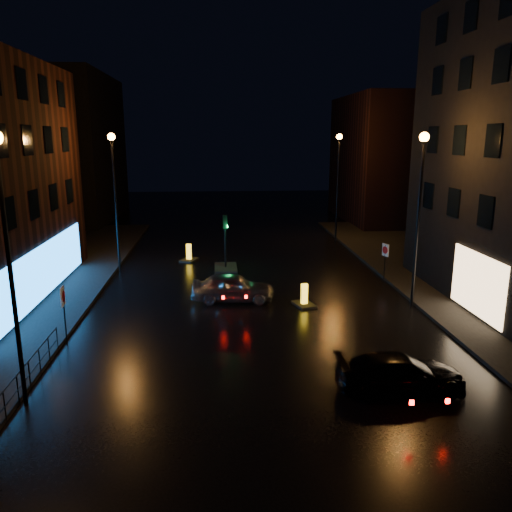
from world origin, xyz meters
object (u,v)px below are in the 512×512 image
(road_sign_left, at_px, (63,301))
(traffic_signal, at_px, (226,261))
(dark_sedan, at_px, (400,373))
(bollard_far, at_px, (189,257))
(road_sign_right, at_px, (385,253))
(bollard_near, at_px, (304,301))
(silver_hatchback, at_px, (233,287))

(road_sign_left, bearing_deg, traffic_signal, 54.55)
(dark_sedan, distance_m, bollard_far, 19.98)
(bollard_far, distance_m, road_sign_right, 12.97)
(traffic_signal, distance_m, bollard_near, 8.33)
(silver_hatchback, distance_m, road_sign_left, 8.48)
(dark_sedan, xyz_separation_m, road_sign_right, (3.69, 12.59, 1.04))
(road_sign_left, bearing_deg, road_sign_right, 21.33)
(road_sign_left, height_order, road_sign_right, road_sign_left)
(silver_hatchback, relative_size, bollard_far, 2.69)
(bollard_near, xyz_separation_m, bollard_far, (-6.16, 9.70, 0.01))
(traffic_signal, bearing_deg, bollard_near, -63.31)
(dark_sedan, relative_size, bollard_far, 2.72)
(road_sign_right, bearing_deg, dark_sedan, 52.30)
(bollard_far, relative_size, road_sign_right, 0.70)
(traffic_signal, relative_size, dark_sedan, 0.82)
(silver_hatchback, height_order, road_sign_right, road_sign_right)
(bollard_near, height_order, bollard_far, bollard_far)
(dark_sedan, bearing_deg, bollard_near, 11.76)
(bollard_far, xyz_separation_m, road_sign_right, (11.52, -5.79, 1.40))
(silver_hatchback, height_order, road_sign_left, road_sign_left)
(traffic_signal, distance_m, silver_hatchback, 6.42)
(silver_hatchback, relative_size, road_sign_left, 1.76)
(dark_sedan, xyz_separation_m, road_sign_left, (-12.10, 4.94, 1.16))
(dark_sedan, relative_size, road_sign_right, 1.91)
(bollard_near, height_order, road_sign_left, road_sign_left)
(dark_sedan, bearing_deg, bollard_far, 23.97)
(silver_hatchback, xyz_separation_m, road_sign_left, (-6.93, -4.76, 1.06))
(silver_hatchback, distance_m, bollard_near, 3.68)
(traffic_signal, xyz_separation_m, road_sign_right, (9.10, -3.52, 1.15))
(dark_sedan, height_order, road_sign_left, road_sign_left)
(silver_hatchback, height_order, bollard_near, silver_hatchback)
(bollard_near, distance_m, bollard_far, 11.49)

